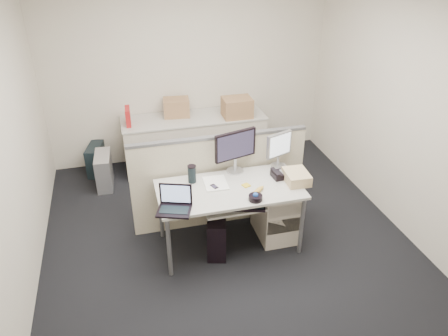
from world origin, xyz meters
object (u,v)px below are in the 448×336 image
object	(u,v)px
desk	(229,193)
monitor_main	(235,152)
desk_phone	(281,174)
laptop	(174,201)

from	to	relation	value
desk	monitor_main	world-z (taller)	monitor_main
desk	desk_phone	bearing A→B (deg)	7.59
monitor_main	laptop	distance (m)	0.98
monitor_main	laptop	world-z (taller)	monitor_main
laptop	desk_phone	world-z (taller)	laptop
desk_phone	monitor_main	bearing A→B (deg)	146.38
monitor_main	desk_phone	xyz separation A→B (m)	(0.45, -0.24, -0.21)
laptop	monitor_main	bearing A→B (deg)	57.02
desk	monitor_main	xyz separation A→B (m)	(0.15, 0.32, 0.31)
desk	laptop	size ratio (longest dim) A/B	4.74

